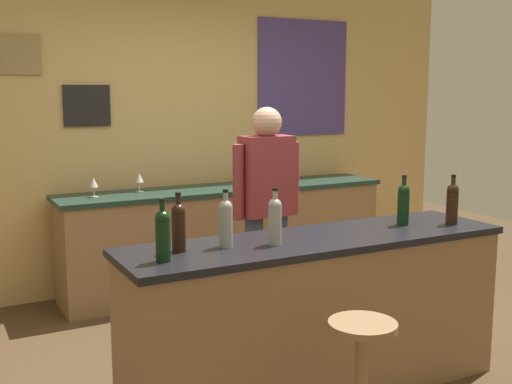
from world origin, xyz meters
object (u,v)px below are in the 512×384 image
(bartender, at_px, (267,205))
(wine_bottle_e, at_px, (403,203))
(wine_bottle_f, at_px, (452,202))
(coffee_mug, at_px, (264,179))
(wine_bottle_c, at_px, (226,221))
(wine_bottle_d, at_px, (275,219))
(wine_bottle_a, at_px, (163,234))
(wine_glass_a, at_px, (94,183))
(wine_glass_b, at_px, (139,179))
(bar_stool, at_px, (361,367))
(wine_bottle_b, at_px, (179,225))

(bartender, distance_m, wine_bottle_e, 1.03)
(wine_bottle_f, relative_size, coffee_mug, 2.45)
(wine_bottle_c, xyz_separation_m, wine_bottle_d, (0.25, -0.08, 0.00))
(wine_bottle_a, height_order, coffee_mug, wine_bottle_a)
(wine_bottle_d, bearing_deg, wine_glass_a, 102.14)
(wine_bottle_f, relative_size, wine_glass_b, 1.97)
(wine_bottle_f, height_order, wine_glass_b, wine_bottle_f)
(wine_glass_b, bearing_deg, wine_bottle_e, -64.88)
(bartender, relative_size, bar_stool, 2.38)
(wine_bottle_a, bearing_deg, coffee_mug, 51.13)
(wine_glass_b, bearing_deg, wine_bottle_d, -88.72)
(bartender, height_order, wine_bottle_d, bartender)
(bar_stool, distance_m, wine_bottle_b, 1.12)
(bar_stool, height_order, wine_bottle_f, wine_bottle_f)
(wine_bottle_e, height_order, wine_glass_a, wine_bottle_e)
(bar_stool, distance_m, wine_glass_a, 2.83)
(bar_stool, xyz_separation_m, wine_bottle_f, (1.11, 0.58, 0.60))
(bartender, height_order, bar_stool, bartender)
(wine_bottle_e, height_order, coffee_mug, wine_bottle_e)
(wine_bottle_a, relative_size, wine_bottle_d, 1.00)
(wine_bottle_d, relative_size, coffee_mug, 2.45)
(wine_bottle_a, xyz_separation_m, wine_bottle_f, (1.86, -0.01, 0.00))
(wine_bottle_b, distance_m, wine_glass_a, 1.99)
(bar_stool, distance_m, wine_bottle_a, 1.12)
(bar_stool, height_order, wine_glass_b, wine_glass_b)
(wine_bottle_a, bearing_deg, wine_bottle_e, 4.19)
(bartender, height_order, wine_bottle_e, bartender)
(wine_bottle_b, bearing_deg, wine_bottle_a, -133.60)
(wine_bottle_c, xyz_separation_m, coffee_mug, (1.32, 2.00, -0.11))
(bar_stool, relative_size, wine_glass_a, 4.39)
(wine_glass_a, bearing_deg, wine_bottle_b, -91.54)
(bartender, distance_m, coffee_mug, 1.23)
(wine_bottle_b, bearing_deg, bartender, 41.71)
(wine_bottle_a, relative_size, wine_bottle_e, 1.00)
(bar_stool, xyz_separation_m, coffee_mug, (0.97, 2.71, 0.49))
(wine_bottle_f, bearing_deg, wine_bottle_b, 175.02)
(bar_stool, distance_m, coffee_mug, 2.92)
(wine_bottle_a, height_order, wine_bottle_d, same)
(bartender, bearing_deg, wine_bottle_a, -137.70)
(wine_bottle_a, bearing_deg, wine_bottle_f, -0.28)
(wine_bottle_b, xyz_separation_m, wine_bottle_c, (0.25, -0.02, 0.00))
(bartender, xyz_separation_m, wine_bottle_f, (0.72, -1.04, 0.12))
(wine_bottle_a, bearing_deg, wine_bottle_b, 46.40)
(bar_stool, distance_m, wine_bottle_f, 1.39)
(wine_bottle_c, distance_m, wine_bottle_d, 0.26)
(wine_bottle_c, xyz_separation_m, wine_glass_b, (0.20, 2.11, -0.05))
(wine_glass_a, bearing_deg, wine_bottle_d, -77.86)
(bartender, distance_m, wine_glass_a, 1.45)
(bartender, relative_size, wine_bottle_f, 5.29)
(bar_stool, height_order, wine_bottle_b, wine_bottle_b)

